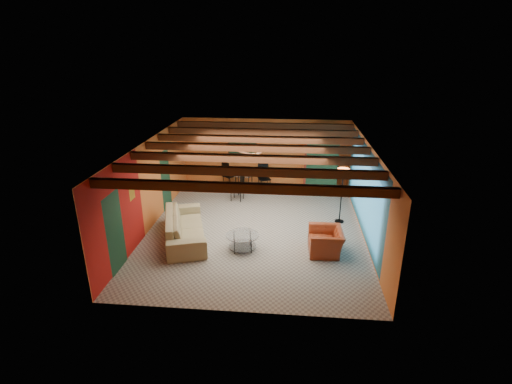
# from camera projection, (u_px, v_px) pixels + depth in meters

# --- Properties ---
(room) EXTENTS (6.52, 8.01, 2.71)m
(room) POSITION_uv_depth(u_px,v_px,m) (256.00, 154.00, 11.27)
(room) COLOR gray
(room) RESTS_ON ground
(sofa) EXTENTS (1.82, 2.92, 0.80)m
(sofa) POSITION_uv_depth(u_px,v_px,m) (185.00, 227.00, 11.25)
(sofa) COLOR #8B7F5A
(sofa) RESTS_ON ground
(armchair) EXTENTS (0.93, 1.06, 0.67)m
(armchair) POSITION_uv_depth(u_px,v_px,m) (326.00, 241.00, 10.55)
(armchair) COLOR maroon
(armchair) RESTS_ON ground
(coffee_table) EXTENTS (1.05, 1.05, 0.46)m
(coffee_table) POSITION_uv_depth(u_px,v_px,m) (243.00, 242.00, 10.72)
(coffee_table) COLOR silver
(coffee_table) RESTS_ON ground
(dining_table) EXTENTS (2.71, 2.71, 1.10)m
(dining_table) POSITION_uv_depth(u_px,v_px,m) (244.00, 179.00, 14.79)
(dining_table) COLOR silver
(dining_table) RESTS_ON ground
(armoire) EXTENTS (1.31, 0.96, 2.08)m
(armoire) POSITION_uv_depth(u_px,v_px,m) (321.00, 164.00, 14.89)
(armoire) COLOR maroon
(armoire) RESTS_ON ground
(floor_lamp) EXTENTS (0.44, 0.44, 1.80)m
(floor_lamp) POSITION_uv_depth(u_px,v_px,m) (341.00, 196.00, 12.18)
(floor_lamp) COLOR black
(floor_lamp) RESTS_ON ground
(ceiling_fan) EXTENTS (1.50, 1.50, 0.44)m
(ceiling_fan) POSITION_uv_depth(u_px,v_px,m) (255.00, 155.00, 11.17)
(ceiling_fan) COLOR #472614
(ceiling_fan) RESTS_ON ceiling
(painting) EXTENTS (1.05, 0.03, 0.65)m
(painting) POSITION_uv_depth(u_px,v_px,m) (242.00, 145.00, 15.18)
(painting) COLOR black
(painting) RESTS_ON wall_back
(potted_plant) EXTENTS (0.52, 0.47, 0.50)m
(potted_plant) POSITION_uv_depth(u_px,v_px,m) (323.00, 131.00, 14.42)
(potted_plant) COLOR #26661E
(potted_plant) RESTS_ON armoire
(vase) EXTENTS (0.22, 0.22, 0.20)m
(vase) POSITION_uv_depth(u_px,v_px,m) (243.00, 163.00, 14.56)
(vase) COLOR orange
(vase) RESTS_ON dining_table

